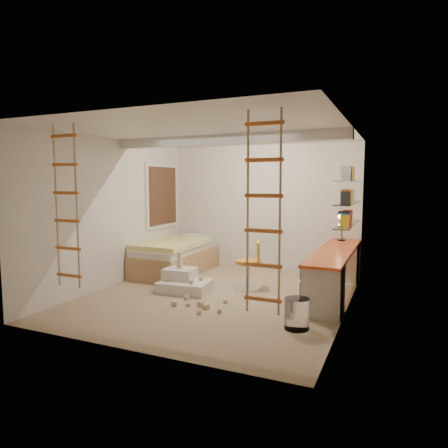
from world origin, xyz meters
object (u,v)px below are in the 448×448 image
at_px(desk, 335,271).
at_px(bed, 176,257).
at_px(swivel_chair, 249,272).
at_px(play_platform, 184,283).

height_order(desk, bed, desk).
xyz_separation_m(desk, bed, (-3.20, 0.36, -0.07)).
bearing_deg(swivel_chair, play_platform, -150.89).
height_order(swivel_chair, play_platform, swivel_chair).
distance_m(desk, play_platform, 2.51).
height_order(bed, swivel_chair, swivel_chair).
xyz_separation_m(bed, swivel_chair, (1.81, -0.59, -0.02)).
xyz_separation_m(desk, swivel_chair, (-1.39, -0.23, -0.10)).
bearing_deg(play_platform, swivel_chair, 29.11).
bearing_deg(swivel_chair, bed, 161.92).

